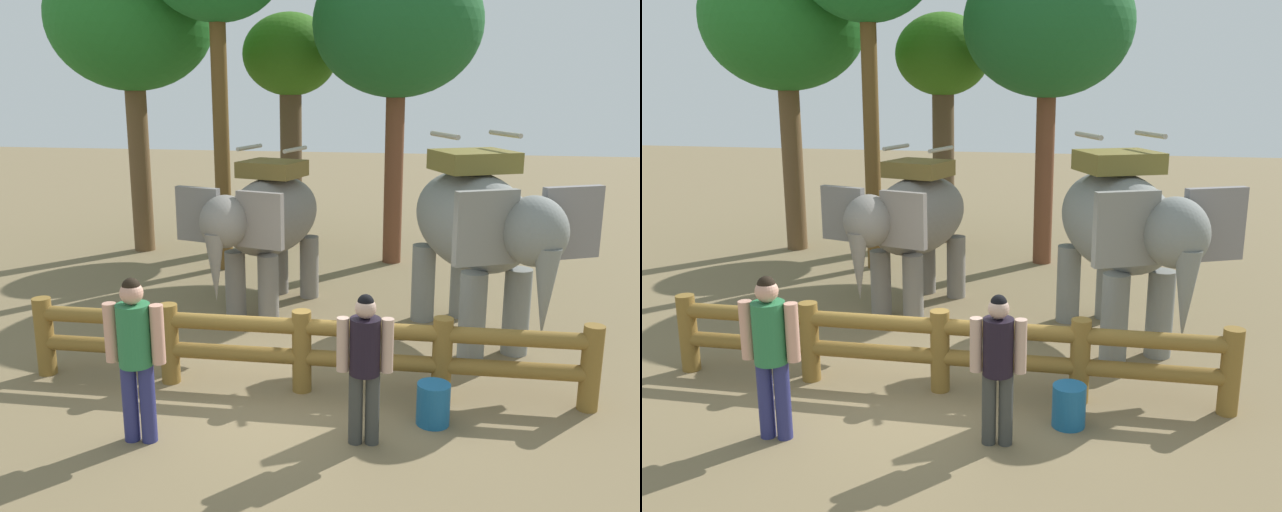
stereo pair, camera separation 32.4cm
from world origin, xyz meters
TOP-DOWN VIEW (x-y plane):
  - ground_plane at (0.00, 0.00)m, footprint 60.00×60.00m
  - log_fence at (0.00, 0.18)m, footprint 7.11×0.32m
  - elephant_near_left at (-1.16, 3.21)m, footprint 2.13×3.28m
  - elephant_center at (2.19, 2.31)m, footprint 2.75×3.63m
  - tourist_woman_in_black at (0.90, -0.99)m, footprint 0.59×0.35m
  - tourist_man_in_blue at (-1.48, -1.33)m, footprint 0.65×0.37m
  - tree_far_left at (0.70, 6.80)m, footprint 3.39×3.39m
  - tree_back_center at (-1.83, 8.46)m, footprint 2.18×2.18m
  - tree_far_right at (-4.99, 6.98)m, footprint 3.55×3.55m
  - feed_bucket at (1.63, -0.44)m, footprint 0.38×0.38m

SIDE VIEW (x-z plane):
  - ground_plane at x=0.00m, z-range 0.00..0.00m
  - feed_bucket at x=1.63m, z-range 0.00..0.49m
  - log_fence at x=0.00m, z-range 0.08..1.13m
  - tourist_woman_in_black at x=0.90m, z-range 0.13..1.80m
  - tourist_man_in_blue at x=-1.48m, z-range 0.14..1.98m
  - elephant_near_left at x=-1.16m, z-range 0.17..2.92m
  - elephant_center at x=2.19m, z-range 0.19..3.27m
  - tree_back_center at x=-1.83m, z-range 1.47..6.77m
  - tree_far_left at x=0.70m, z-range 1.67..8.00m
  - tree_far_right at x=-4.99m, z-range 1.71..8.30m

